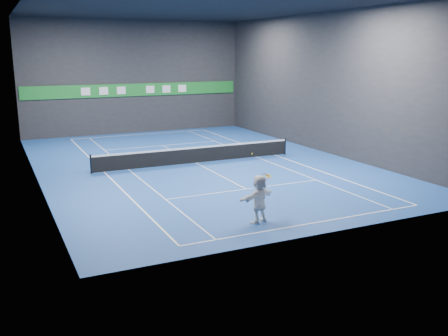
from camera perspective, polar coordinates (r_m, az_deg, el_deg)
name	(u,v)px	position (r m, az deg, el deg)	size (l,w,h in m)	color
ground	(196,163)	(29.88, -3.16, 0.55)	(26.00, 26.00, 0.00)	#1B4598
ceiling	(194,6)	(29.27, -3.39, 18.02)	(26.00, 26.00, 0.00)	black
wall_back	(135,77)	(41.55, -10.14, 10.17)	(18.00, 0.10, 9.00)	#262629
wall_front	(336,110)	(17.91, 12.67, 6.44)	(18.00, 0.10, 9.00)	#262629
wall_left	(30,93)	(27.17, -21.33, 8.04)	(0.10, 26.00, 9.00)	#262629
wall_right	(323,83)	(33.65, 11.27, 9.48)	(0.10, 26.00, 9.00)	#262629
baseline_near	(312,223)	(19.77, 10.05, -6.23)	(10.98, 0.08, 0.01)	white
baseline_far	(141,134)	(40.95, -9.48, 3.82)	(10.98, 0.08, 0.01)	white
sideline_doubles_left	(104,172)	(28.33, -13.50, -0.49)	(0.08, 23.78, 0.01)	white
sideline_doubles_right	(275,155)	(32.29, 5.90, 1.46)	(0.08, 23.78, 0.01)	white
sideline_singles_left	(129,170)	(28.63, -10.80, -0.21)	(0.06, 23.78, 0.01)	white
sideline_singles_right	(257,157)	(31.61, 3.75, 1.25)	(0.06, 23.78, 0.01)	white
service_line_near	(246,189)	(24.24, 2.57, -2.41)	(8.23, 0.06, 0.01)	white
service_line_far	(162,146)	(35.77, -7.04, 2.57)	(8.23, 0.06, 0.01)	white
center_service_line	(196,163)	(29.87, -3.16, 0.56)	(0.06, 12.80, 0.01)	white
player	(259,199)	(19.38, 4.03, -3.52)	(1.76, 0.56, 1.89)	white
tennis_ball	(252,154)	(18.82, 3.23, 1.64)	(0.07, 0.07, 0.07)	yellow
tennis_net	(196,154)	(29.76, -3.18, 1.57)	(12.50, 0.10, 1.07)	black
sponsor_banner	(136,90)	(41.55, -10.06, 8.79)	(17.64, 0.11, 1.00)	#1C802B
tennis_racket	(266,178)	(19.35, 4.77, -1.12)	(0.51, 0.35, 0.67)	#AD121C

